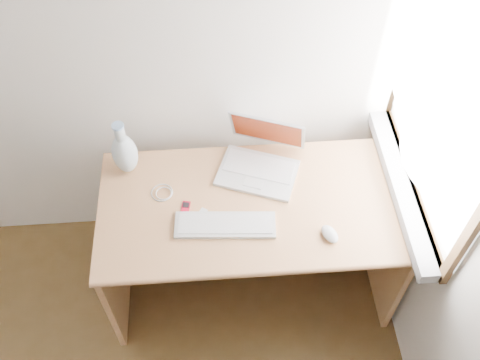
{
  "coord_description": "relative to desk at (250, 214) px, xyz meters",
  "views": [
    {
      "loc": [
        0.85,
        -0.13,
        2.73
      ],
      "look_at": [
        0.95,
        1.35,
        0.83
      ],
      "focal_mm": 40.0,
      "sensor_mm": 36.0,
      "label": 1
    }
  ],
  "objects": [
    {
      "name": "back_wall",
      "position": [
        -1.01,
        0.38,
        0.77
      ],
      "size": [
        3.5,
        0.04,
        2.6
      ],
      "primitive_type": "cube",
      "color": "white",
      "rests_on": "floor"
    },
    {
      "name": "mouse",
      "position": [
        0.32,
        -0.29,
        0.23
      ],
      "size": [
        0.09,
        0.11,
        0.03
      ],
      "primitive_type": "ellipsoid",
      "rotation": [
        0.0,
        0.0,
        0.4
      ],
      "color": "silver",
      "rests_on": "desk"
    },
    {
      "name": "external_keyboard",
      "position": [
        -0.13,
        -0.2,
        0.23
      ],
      "size": [
        0.45,
        0.17,
        0.02
      ],
      "rotation": [
        0.0,
        0.0,
        -0.07
      ],
      "color": "white",
      "rests_on": "desk"
    },
    {
      "name": "desk",
      "position": [
        0.0,
        0.0,
        0.0
      ],
      "size": [
        1.41,
        0.7,
        0.74
      ],
      "color": "tan",
      "rests_on": "floor"
    },
    {
      "name": "laptop",
      "position": [
        0.04,
        0.13,
        0.27
      ],
      "size": [
        0.43,
        0.41,
        0.25
      ],
      "rotation": [
        0.0,
        0.0,
        -0.36
      ],
      "color": "silver",
      "rests_on": "desk"
    },
    {
      "name": "ipod",
      "position": [
        -0.31,
        -0.1,
        0.22
      ],
      "size": [
        0.05,
        0.09,
        0.01
      ],
      "rotation": [
        0.0,
        0.0,
        -0.18
      ],
      "color": "red",
      "rests_on": "desk"
    },
    {
      "name": "remote",
      "position": [
        -0.24,
        -0.14,
        0.22
      ],
      "size": [
        0.07,
        0.08,
        0.01
      ],
      "primitive_type": "cube",
      "rotation": [
        0.0,
        0.0,
        -0.59
      ],
      "color": "white",
      "rests_on": "desk"
    },
    {
      "name": "window",
      "position": [
        0.71,
        -0.07,
        0.75
      ],
      "size": [
        0.11,
        0.99,
        1.1
      ],
      "color": "white",
      "rests_on": "right_wall"
    },
    {
      "name": "cable_coil",
      "position": [
        -0.41,
        0.0,
        0.22
      ],
      "size": [
        0.13,
        0.13,
        0.01
      ],
      "primitive_type": "torus",
      "rotation": [
        0.0,
        0.0,
        -0.33
      ],
      "color": "white",
      "rests_on": "desk"
    },
    {
      "name": "vase",
      "position": [
        -0.57,
        0.16,
        0.34
      ],
      "size": [
        0.12,
        0.12,
        0.3
      ],
      "color": "white",
      "rests_on": "desk"
    }
  ]
}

